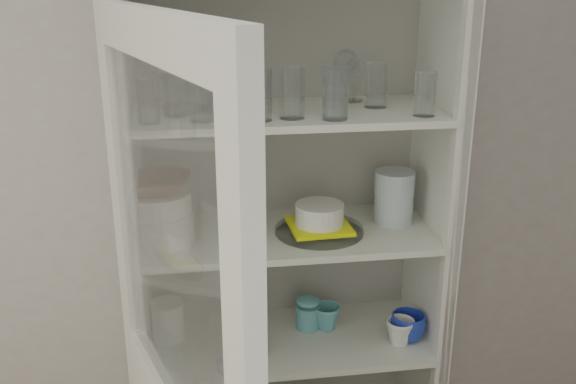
# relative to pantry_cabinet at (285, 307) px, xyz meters

# --- Properties ---
(wall_back) EXTENTS (3.60, 0.02, 2.60)m
(wall_back) POSITION_rel_pantry_cabinet_xyz_m (-0.20, 0.16, 0.36)
(wall_back) COLOR silver
(wall_back) RESTS_ON ground
(pantry_cabinet) EXTENTS (1.00, 0.45, 2.10)m
(pantry_cabinet) POSITION_rel_pantry_cabinet_xyz_m (0.00, 0.00, 0.00)
(pantry_cabinet) COLOR beige
(pantry_cabinet) RESTS_ON floor
(tumbler_0) EXTENTS (0.08, 0.08, 0.12)m
(tumbler_0) POSITION_rel_pantry_cabinet_xyz_m (-0.41, -0.19, 0.78)
(tumbler_0) COLOR silver
(tumbler_0) RESTS_ON shelf_glass
(tumbler_1) EXTENTS (0.09, 0.09, 0.14)m
(tumbler_1) POSITION_rel_pantry_cabinet_xyz_m (-0.18, -0.18, 0.79)
(tumbler_1) COLOR silver
(tumbler_1) RESTS_ON shelf_glass
(tumbler_2) EXTENTS (0.08, 0.08, 0.14)m
(tumbler_2) POSITION_rel_pantry_cabinet_xyz_m (-0.26, -0.19, 0.79)
(tumbler_2) COLOR silver
(tumbler_2) RESTS_ON shelf_glass
(tumbler_3) EXTENTS (0.09, 0.09, 0.15)m
(tumbler_3) POSITION_rel_pantry_cabinet_xyz_m (-0.01, -0.19, 0.79)
(tumbler_3) COLOR silver
(tumbler_3) RESTS_ON shelf_glass
(tumbler_4) EXTENTS (0.10, 0.10, 0.15)m
(tumbler_4) POSITION_rel_pantry_cabinet_xyz_m (0.11, -0.22, 0.80)
(tumbler_4) COLOR silver
(tumbler_4) RESTS_ON shelf_glass
(tumbler_5) EXTENTS (0.09, 0.09, 0.15)m
(tumbler_5) POSITION_rel_pantry_cabinet_xyz_m (0.11, -0.22, 0.79)
(tumbler_5) COLOR silver
(tumbler_5) RESTS_ON shelf_glass
(tumbler_6) EXTENTS (0.07, 0.07, 0.13)m
(tumbler_6) POSITION_rel_pantry_cabinet_xyz_m (0.38, -0.21, 0.79)
(tumbler_6) COLOR silver
(tumbler_6) RESTS_ON shelf_glass
(tumbler_7) EXTENTS (0.10, 0.10, 0.15)m
(tumbler_7) POSITION_rel_pantry_cabinet_xyz_m (-0.34, -0.10, 0.80)
(tumbler_7) COLOR silver
(tumbler_7) RESTS_ON shelf_glass
(tumbler_8) EXTENTS (0.07, 0.07, 0.14)m
(tumbler_8) POSITION_rel_pantry_cabinet_xyz_m (-0.23, -0.08, 0.79)
(tumbler_8) COLOR silver
(tumbler_8) RESTS_ON shelf_glass
(tumbler_9) EXTENTS (0.07, 0.07, 0.13)m
(tumbler_9) POSITION_rel_pantry_cabinet_xyz_m (-0.27, -0.05, 0.79)
(tumbler_9) COLOR silver
(tumbler_9) RESTS_ON shelf_glass
(tumbler_10) EXTENTS (0.08, 0.08, 0.14)m
(tumbler_10) POSITION_rel_pantry_cabinet_xyz_m (-0.14, -0.06, 0.79)
(tumbler_10) COLOR silver
(tumbler_10) RESTS_ON shelf_glass
(tumbler_11) EXTENTS (0.08, 0.08, 0.14)m
(tumbler_11) POSITION_rel_pantry_cabinet_xyz_m (0.27, -0.07, 0.79)
(tumbler_11) COLOR silver
(tumbler_11) RESTS_ON shelf_glass
(goblet_0) EXTENTS (0.08, 0.08, 0.18)m
(goblet_0) POSITION_rel_pantry_cabinet_xyz_m (-0.37, 0.01, 0.81)
(goblet_0) COLOR silver
(goblet_0) RESTS_ON shelf_glass
(goblet_1) EXTENTS (0.08, 0.08, 0.17)m
(goblet_1) POSITION_rel_pantry_cabinet_xyz_m (-0.21, 0.05, 0.81)
(goblet_1) COLOR silver
(goblet_1) RESTS_ON shelf_glass
(goblet_2) EXTENTS (0.07, 0.07, 0.15)m
(goblet_2) POSITION_rel_pantry_cabinet_xyz_m (0.23, 0.03, 0.80)
(goblet_2) COLOR silver
(goblet_2) RESTS_ON shelf_glass
(goblet_3) EXTENTS (0.08, 0.08, 0.18)m
(goblet_3) POSITION_rel_pantry_cabinet_xyz_m (0.20, 0.04, 0.81)
(goblet_3) COLOR silver
(goblet_3) RESTS_ON shelf_glass
(plate_stack_front) EXTENTS (0.22, 0.22, 0.10)m
(plate_stack_front) POSITION_rel_pantry_cabinet_xyz_m (-0.41, -0.09, 0.37)
(plate_stack_front) COLOR silver
(plate_stack_front) RESTS_ON shelf_plates
(plate_stack_back) EXTENTS (0.20, 0.20, 0.06)m
(plate_stack_back) POSITION_rel_pantry_cabinet_xyz_m (-0.41, 0.06, 0.35)
(plate_stack_back) COLOR silver
(plate_stack_back) RESTS_ON shelf_plates
(cream_bowl) EXTENTS (0.26, 0.26, 0.06)m
(cream_bowl) POSITION_rel_pantry_cabinet_xyz_m (-0.41, -0.09, 0.45)
(cream_bowl) COLOR white
(cream_bowl) RESTS_ON plate_stack_front
(terracotta_bowl) EXTENTS (0.22, 0.22, 0.05)m
(terracotta_bowl) POSITION_rel_pantry_cabinet_xyz_m (-0.41, -0.09, 0.51)
(terracotta_bowl) COLOR brown
(terracotta_bowl) RESTS_ON cream_bowl
(glass_platter) EXTENTS (0.29, 0.29, 0.02)m
(glass_platter) POSITION_rel_pantry_cabinet_xyz_m (0.10, -0.10, 0.33)
(glass_platter) COLOR silver
(glass_platter) RESTS_ON shelf_plates
(yellow_trivet) EXTENTS (0.20, 0.20, 0.01)m
(yellow_trivet) POSITION_rel_pantry_cabinet_xyz_m (0.10, -0.10, 0.34)
(yellow_trivet) COLOR #FFEE12
(yellow_trivet) RESTS_ON glass_platter
(white_ramekin) EXTENTS (0.21, 0.21, 0.07)m
(white_ramekin) POSITION_rel_pantry_cabinet_xyz_m (0.10, -0.10, 0.38)
(white_ramekin) COLOR silver
(white_ramekin) RESTS_ON yellow_trivet
(grey_bowl_stack) EXTENTS (0.13, 0.13, 0.18)m
(grey_bowl_stack) POSITION_rel_pantry_cabinet_xyz_m (0.36, -0.05, 0.41)
(grey_bowl_stack) COLOR #A9B6B7
(grey_bowl_stack) RESTS_ON shelf_plates
(mug_blue) EXTENTS (0.14, 0.14, 0.10)m
(mug_blue) POSITION_rel_pantry_cabinet_xyz_m (0.40, -0.14, -0.03)
(mug_blue) COLOR #1838A1
(mug_blue) RESTS_ON shelf_mugs
(mug_teal) EXTENTS (0.12, 0.12, 0.09)m
(mug_teal) POSITION_rel_pantry_cabinet_xyz_m (0.14, -0.03, -0.03)
(mug_teal) COLOR teal
(mug_teal) RESTS_ON shelf_mugs
(mug_white) EXTENTS (0.12, 0.12, 0.09)m
(mug_white) POSITION_rel_pantry_cabinet_xyz_m (0.37, -0.16, -0.03)
(mug_white) COLOR silver
(mug_white) RESTS_ON shelf_mugs
(teal_jar) EXTENTS (0.09, 0.09, 0.10)m
(teal_jar) POSITION_rel_pantry_cabinet_xyz_m (0.08, -0.02, -0.03)
(teal_jar) COLOR teal
(teal_jar) RESTS_ON shelf_mugs
(measuring_cups) EXTENTS (0.11, 0.11, 0.04)m
(measuring_cups) POSITION_rel_pantry_cabinet_xyz_m (-0.15, -0.15, -0.06)
(measuring_cups) COLOR #ABABAB
(measuring_cups) RESTS_ON shelf_mugs
(white_canister) EXTENTS (0.13, 0.13, 0.14)m
(white_canister) POSITION_rel_pantry_cabinet_xyz_m (-0.41, -0.01, -0.01)
(white_canister) COLOR silver
(white_canister) RESTS_ON shelf_mugs
(tumbler_12) EXTENTS (0.07, 0.07, 0.15)m
(tumbler_12) POSITION_rel_pantry_cabinet_xyz_m (-0.10, -0.20, 0.79)
(tumbler_12) COLOR silver
(tumbler_12) RESTS_ON shelf_glass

